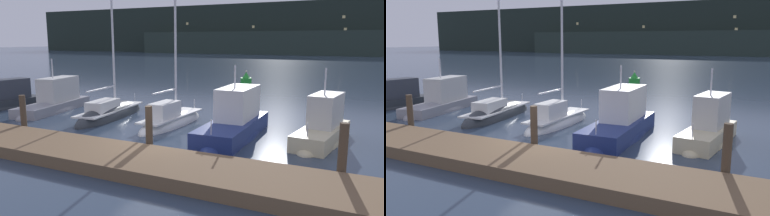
{
  "view_description": "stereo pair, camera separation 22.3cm",
  "coord_description": "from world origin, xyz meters",
  "views": [
    {
      "loc": [
        7.81,
        -12.14,
        4.39
      ],
      "look_at": [
        0.0,
        3.55,
        1.2
      ],
      "focal_mm": 35.0,
      "sensor_mm": 36.0,
      "label": 1
    },
    {
      "loc": [
        8.01,
        -12.04,
        4.39
      ],
      "look_at": [
        0.0,
        3.55,
        1.2
      ],
      "focal_mm": 35.0,
      "sensor_mm": 36.0,
      "label": 2
    }
  ],
  "objects": [
    {
      "name": "mooring_pile_1",
      "position": [
        -7.04,
        -0.2,
        0.93
      ],
      "size": [
        0.28,
        0.28,
        1.85
      ],
      "primitive_type": "cylinder",
      "color": "#4C3D2D",
      "rests_on": "ground"
    },
    {
      "name": "sailboat_berth_3",
      "position": [
        -5.84,
        4.7,
        0.09
      ],
      "size": [
        2.57,
        6.73,
        9.65
      ],
      "color": "#2D3338",
      "rests_on": "ground"
    },
    {
      "name": "mooring_pile_3",
      "position": [
        7.04,
        -0.2,
        0.96
      ],
      "size": [
        0.28,
        0.28,
        1.92
      ],
      "primitive_type": "cylinder",
      "color": "#4C3D2D",
      "rests_on": "ground"
    },
    {
      "name": "motorboat_berth_5",
      "position": [
        2.05,
        3.77,
        0.37
      ],
      "size": [
        2.24,
        6.63,
        3.95
      ],
      "color": "navy",
      "rests_on": "ground"
    },
    {
      "name": "sailboat_berth_4",
      "position": [
        -1.73,
        4.55,
        0.15
      ],
      "size": [
        1.59,
        5.77,
        8.66
      ],
      "color": "white",
      "rests_on": "ground"
    },
    {
      "name": "motorboat_berth_2",
      "position": [
        -10.31,
        4.79,
        0.32
      ],
      "size": [
        3.08,
        6.7,
        3.93
      ],
      "color": "gray",
      "rests_on": "ground"
    },
    {
      "name": "dock",
      "position": [
        0.0,
        -1.85,
        0.23
      ],
      "size": [
        34.44,
        2.8,
        0.45
      ],
      "primitive_type": "cube",
      "color": "brown",
      "rests_on": "ground"
    },
    {
      "name": "channel_buoy",
      "position": [
        -2.4,
        18.89,
        0.65
      ],
      "size": [
        1.43,
        1.43,
        1.8
      ],
      "color": "green",
      "rests_on": "ground"
    },
    {
      "name": "ground_plane",
      "position": [
        0.0,
        0.0,
        0.0
      ],
      "size": [
        400.0,
        400.0,
        0.0
      ],
      "primitive_type": "plane",
      "color": "#2D3D51"
    },
    {
      "name": "motorboat_berth_1",
      "position": [
        -14.03,
        3.72,
        0.35
      ],
      "size": [
        2.65,
        6.49,
        3.23
      ],
      "color": "#2D3338",
      "rests_on": "ground"
    },
    {
      "name": "motorboat_berth_6",
      "position": [
        5.84,
        4.53,
        0.39
      ],
      "size": [
        2.18,
        5.2,
        3.75
      ],
      "color": "beige",
      "rests_on": "ground"
    },
    {
      "name": "hillside_backdrop",
      "position": [
        0.84,
        112.36,
        7.37
      ],
      "size": [
        240.0,
        23.0,
        16.01
      ],
      "color": "#1E2823",
      "rests_on": "ground"
    },
    {
      "name": "mooring_pile_2",
      "position": [
        0.0,
        -0.2,
        0.94
      ],
      "size": [
        0.28,
        0.28,
        1.89
      ],
      "primitive_type": "cylinder",
      "color": "#4C3D2D",
      "rests_on": "ground"
    }
  ]
}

